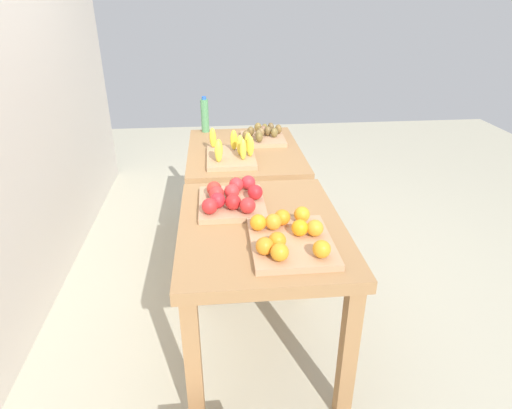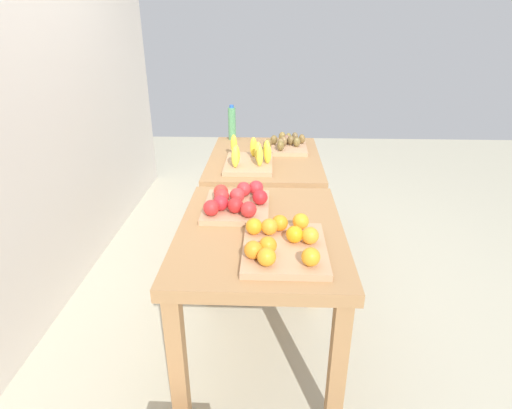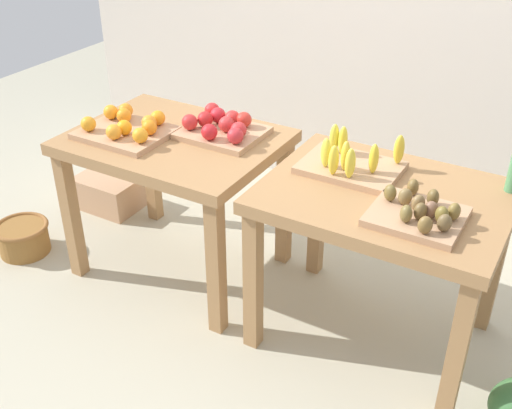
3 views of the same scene
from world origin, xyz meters
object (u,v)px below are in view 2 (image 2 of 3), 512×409
Objects in this scene: orange_bin at (283,243)px; apple_bin at (236,202)px; watermelon_pile at (288,192)px; display_table_left at (260,249)px; banana_crate at (250,159)px; display_table_right at (265,172)px; water_bottle at (232,123)px; kiwi_bin at (286,145)px.

apple_bin is (0.42, 0.24, 0.01)m from orange_bin.
watermelon_pile is (2.27, -0.11, -0.71)m from orange_bin.
display_table_left is 0.29m from apple_bin.
display_table_left is 0.93m from banana_crate.
banana_crate reaches higher than orange_bin.
display_table_left and display_table_right have the same top height.
water_bottle reaches higher than apple_bin.
kiwi_bin is (1.31, -0.16, 0.16)m from display_table_left.
watermelon_pile is (1.14, -0.31, -0.71)m from banana_crate.
banana_crate is at bearing -164.97° from water_bottle.
display_table_right is 3.69× the size of water_bottle.
display_table_left is 0.29m from orange_bin.
water_bottle is at bearing 57.99° from kiwi_bin.
display_table_right reaches higher than watermelon_pile.
apple_bin is at bearing 33.77° from display_table_left.
display_table_right is 0.28m from banana_crate.
apple_bin is 1.39m from water_bottle.
apple_bin reaches higher than display_table_right.
banana_crate is (0.91, 0.10, 0.17)m from display_table_left.
watermelon_pile is (2.05, -0.22, -0.55)m from display_table_left.
display_table_left is 2.36× the size of banana_crate.
display_table_left is 1.62m from water_bottle.
kiwi_bin is at bearing 175.36° from watermelon_pile.
orange_bin is 1.14m from banana_crate.
banana_crate reaches higher than display_table_right.
banana_crate is at bearing 154.63° from display_table_right.
orange_bin is 1.84m from water_bottle.
banana_crate is 1.56× the size of water_bottle.
kiwi_bin is (1.52, -0.05, -0.00)m from orange_bin.
water_bottle reaches higher than watermelon_pile.
banana_crate is at bearing 10.10° from orange_bin.
banana_crate is at bearing -2.85° from apple_bin.
orange_bin is (-0.22, -0.10, 0.16)m from display_table_left.
orange_bin reaches higher than display_table_left.
display_table_left is at bearing 180.00° from display_table_right.
orange_bin is 1.56× the size of water_bottle.
kiwi_bin is 1.28× the size of water_bottle.
display_table_left is 2.57× the size of apple_bin.
orange_bin reaches higher than watermelon_pile.
apple_bin is 1.44× the size of water_bottle.
display_table_left is 2.36× the size of orange_bin.
water_bottle is (0.46, 0.28, 0.25)m from display_table_right.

